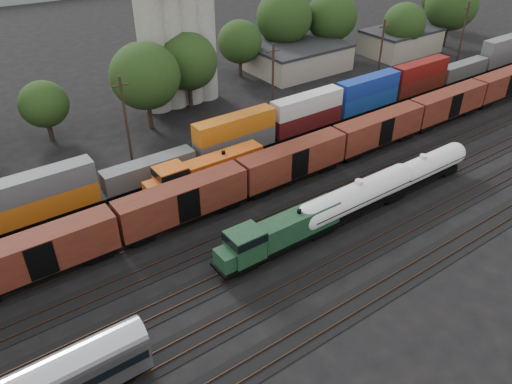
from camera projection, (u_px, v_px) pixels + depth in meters
ground at (304, 206)px, 58.95m from camera, size 600.00×600.00×0.00m
tracks at (304, 206)px, 58.93m from camera, size 180.00×33.20×0.20m
green_locomotive at (277, 235)px, 50.35m from camera, size 16.09×2.84×4.26m
tank_car_a at (357, 197)px, 55.75m from camera, size 17.31×3.10×4.54m
tank_car_b at (421, 169)px, 61.21m from camera, size 16.04×2.87×4.20m
orange_locomotive at (203, 172)px, 60.68m from camera, size 17.44×2.91×4.36m
boxcar_string at (379, 129)px, 69.30m from camera, size 169.00×2.90×4.20m
container_wall at (235, 137)px, 67.75m from camera, size 165.60×2.60×5.80m
grain_silo at (176, 36)px, 79.02m from camera, size 13.40×5.00×29.00m
industrial_sheds at (200, 86)px, 84.87m from camera, size 119.38×17.26×5.10m
tree_band at (209, 50)px, 84.34m from camera, size 164.88×23.77×14.29m
utility_poles at (205, 98)px, 70.60m from camera, size 122.20×0.36×12.00m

